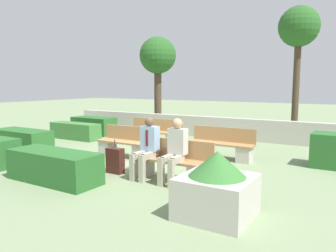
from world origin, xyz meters
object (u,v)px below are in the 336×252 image
object	(u,v)px
bench_left_side	(125,146)
tree_center_left	(299,30)
bench_right_side	(154,134)
bench_front	(171,165)
tree_leftmost	(158,58)
person_seated_man	(147,145)
planter_corner_left	(217,187)
person_seated_woman	(175,148)
suitcase	(115,161)
bench_back	(221,147)

from	to	relation	value
bench_left_side	tree_center_left	size ratio (longest dim) A/B	0.34
bench_right_side	bench_front	bearing A→B (deg)	-53.50
tree_leftmost	person_seated_man	bearing A→B (deg)	-58.81
tree_center_left	planter_corner_left	bearing A→B (deg)	-87.08
person_seated_woman	tree_leftmost	size ratio (longest dim) A/B	0.32
bench_front	tree_center_left	distance (m)	8.24
suitcase	person_seated_man	bearing A→B (deg)	4.92
bench_right_side	tree_leftmost	distance (m)	4.69
suitcase	tree_center_left	size ratio (longest dim) A/B	0.16
bench_back	person_seated_man	bearing A→B (deg)	-93.19
bench_right_side	planter_corner_left	bearing A→B (deg)	-49.49
bench_left_side	planter_corner_left	size ratio (longest dim) A/B	1.55
bench_front	tree_center_left	size ratio (longest dim) A/B	0.38
person_seated_woman	planter_corner_left	bearing A→B (deg)	-39.69
bench_back	bench_left_side	bearing A→B (deg)	-142.33
person_seated_man	bench_left_side	bearing A→B (deg)	141.19
planter_corner_left	tree_center_left	distance (m)	9.32
bench_front	planter_corner_left	world-z (taller)	planter_corner_left
person_seated_woman	planter_corner_left	size ratio (longest dim) A/B	1.25
person_seated_man	suitcase	bearing A→B (deg)	-175.08
person_seated_woman	planter_corner_left	distance (m)	1.88
suitcase	tree_leftmost	distance (m)	8.00
person_seated_man	suitcase	distance (m)	0.94
bench_front	bench_back	distance (m)	2.41
person_seated_man	person_seated_woman	xyz separation A→B (m)	(0.70, 0.00, 0.01)
bench_right_side	person_seated_woman	bearing A→B (deg)	-52.78
bench_back	suitcase	world-z (taller)	bench_back
bench_left_side	tree_leftmost	size ratio (longest dim) A/B	0.40
person_seated_woman	suitcase	xyz separation A→B (m)	(-1.54, -0.07, -0.45)
bench_left_side	person_seated_man	size ratio (longest dim) A/B	1.26
bench_right_side	tree_center_left	xyz separation A→B (m)	(3.81, 3.95, 3.67)
bench_front	person_seated_woman	size ratio (longest dim) A/B	1.37
planter_corner_left	suitcase	world-z (taller)	planter_corner_left
bench_right_side	suitcase	world-z (taller)	bench_right_side
tree_center_left	tree_leftmost	bearing A→B (deg)	-172.48
bench_left_side	person_seated_woman	bearing A→B (deg)	-17.87
person_seated_woman	tree_center_left	world-z (taller)	tree_center_left
planter_corner_left	tree_center_left	world-z (taller)	tree_center_left
bench_back	tree_center_left	size ratio (longest dim) A/B	0.37
bench_front	tree_center_left	bearing A→B (deg)	80.81
bench_left_side	bench_back	size ratio (longest dim) A/B	0.91
person_seated_man	suitcase	xyz separation A→B (m)	(-0.83, -0.07, -0.44)
planter_corner_left	bench_front	bearing A→B (deg)	140.56
bench_back	suitcase	size ratio (longest dim) A/B	2.34
tree_center_left	person_seated_woman	bearing A→B (deg)	-97.65
person_seated_woman	planter_corner_left	world-z (taller)	person_seated_woman
bench_right_side	bench_back	xyz separation A→B (m)	(2.80, -0.92, -0.01)
planter_corner_left	suitcase	distance (m)	3.18
bench_front	person_seated_woman	distance (m)	0.47
tree_leftmost	suitcase	bearing A→B (deg)	-64.58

